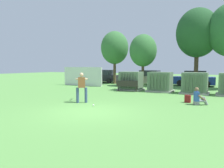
{
  "coord_description": "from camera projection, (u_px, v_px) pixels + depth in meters",
  "views": [
    {
      "loc": [
        5.35,
        -8.11,
        2.12
      ],
      "look_at": [
        -0.72,
        3.5,
        1.0
      ],
      "focal_mm": 33.91,
      "sensor_mm": 36.0,
      "label": 1
    }
  ],
  "objects": [
    {
      "name": "ground_plane",
      "position": [
        91.0,
        112.0,
        9.81
      ],
      "size": [
        96.0,
        96.0,
        0.0
      ],
      "primitive_type": "plane",
      "color": "#5B9947"
    },
    {
      "name": "fence_panel",
      "position": [
        82.0,
        76.0,
        22.66
      ],
      "size": [
        4.8,
        0.12,
        2.0
      ],
      "primitive_type": "cube",
      "color": "silver",
      "rests_on": "ground"
    },
    {
      "name": "transformer_west",
      "position": [
        131.0,
        81.0,
        18.52
      ],
      "size": [
        2.1,
        1.7,
        1.62
      ],
      "color": "#9E9B93",
      "rests_on": "ground"
    },
    {
      "name": "transformer_mid_west",
      "position": [
        160.0,
        82.0,
        17.41
      ],
      "size": [
        2.1,
        1.7,
        1.62
      ],
      "color": "#9E9B93",
      "rests_on": "ground"
    },
    {
      "name": "transformer_mid_east",
      "position": [
        195.0,
        83.0,
        16.18
      ],
      "size": [
        2.1,
        1.7,
        1.62
      ],
      "color": "#9E9B93",
      "rests_on": "ground"
    },
    {
      "name": "park_bench",
      "position": [
        127.0,
        85.0,
        17.5
      ],
      "size": [
        1.84,
        0.75,
        0.92
      ],
      "color": "#2D2823",
      "rests_on": "ground"
    },
    {
      "name": "batter",
      "position": [
        82.0,
        86.0,
        12.19
      ],
      "size": [
        1.14,
        1.45,
        1.74
      ],
      "color": "#384C75",
      "rests_on": "ground"
    },
    {
      "name": "sports_ball",
      "position": [
        94.0,
        105.0,
        11.2
      ],
      "size": [
        0.09,
        0.09,
        0.09
      ],
      "primitive_type": "sphere",
      "color": "white",
      "rests_on": "ground"
    },
    {
      "name": "seated_spectator",
      "position": [
        198.0,
        98.0,
        11.55
      ],
      "size": [
        0.79,
        0.66,
        0.96
      ],
      "color": "gray",
      "rests_on": "ground"
    },
    {
      "name": "backpack",
      "position": [
        188.0,
        99.0,
        12.26
      ],
      "size": [
        0.35,
        0.3,
        0.44
      ],
      "color": "maroon",
      "rests_on": "ground"
    },
    {
      "name": "tree_left",
      "position": [
        115.0,
        48.0,
        24.95
      ],
      "size": [
        3.24,
        3.24,
        6.2
      ],
      "color": "brown",
      "rests_on": "ground"
    },
    {
      "name": "tree_center_left",
      "position": [
        143.0,
        51.0,
        22.14
      ],
      "size": [
        2.84,
        2.84,
        5.43
      ],
      "color": "#4C3828",
      "rests_on": "ground"
    },
    {
      "name": "tree_center_right",
      "position": [
        197.0,
        33.0,
        21.05
      ],
      "size": [
        4.11,
        4.11,
        7.85
      ],
      "color": "#4C3828",
      "rests_on": "ground"
    },
    {
      "name": "parked_car_leftmost",
      "position": [
        105.0,
        77.0,
        27.3
      ],
      "size": [
        4.38,
        2.32,
        1.62
      ],
      "color": "black",
      "rests_on": "ground"
    },
    {
      "name": "parked_car_left_of_center",
      "position": [
        149.0,
        78.0,
        24.67
      ],
      "size": [
        4.24,
        2.01,
        1.62
      ],
      "color": "gray",
      "rests_on": "ground"
    },
    {
      "name": "parked_car_right_of_center",
      "position": [
        194.0,
        79.0,
        22.53
      ],
      "size": [
        4.24,
        2.0,
        1.62
      ],
      "color": "navy",
      "rests_on": "ground"
    }
  ]
}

